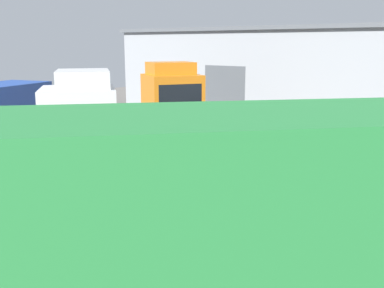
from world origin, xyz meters
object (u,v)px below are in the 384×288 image
Objects in this scene: tractor_unit_white at (94,136)px; gravel_pile at (69,125)px; tractor_unit_orange at (170,107)px; container_trailer_green at (305,215)px.

gravel_pile is at bearing -82.74° from tractor_unit_white.
tractor_unit_orange is 6.46m from gravel_pile.
tractor_unit_white reaches higher than gravel_pile.
tractor_unit_orange is at bearing 14.85° from gravel_pile.
container_trailer_green is 3.59× the size of gravel_pile.
container_trailer_green is at bearing -11.63° from tractor_unit_orange.
tractor_unit_white reaches higher than tractor_unit_orange.
tractor_unit_white is 0.64× the size of container_trailer_green.
tractor_unit_orange reaches higher than container_trailer_green.
gravel_pile is at bearing -75.14° from container_trailer_green.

